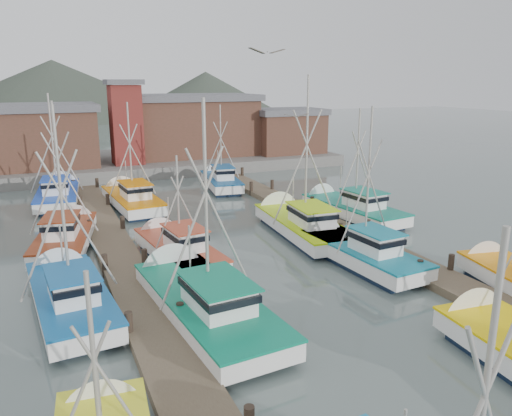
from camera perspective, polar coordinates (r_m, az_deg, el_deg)
name	(u,v)px	position (r m, az deg, el deg)	size (l,w,h in m)	color
ground	(291,288)	(24.33, 4.07, -9.07)	(260.00, 260.00, 0.00)	#485754
dock_left	(129,276)	(25.80, -14.33, -7.59)	(2.30, 46.00, 1.50)	brown
dock_right	(363,241)	(30.97, 12.14, -3.72)	(2.30, 46.00, 1.50)	brown
quay	(141,162)	(58.37, -13.04, 5.10)	(44.00, 16.00, 1.20)	gray
shed_left	(32,135)	(54.97, -24.27, 7.58)	(12.72, 8.48, 6.20)	brown
shed_center	(190,124)	(59.26, -7.50, 9.46)	(14.84, 9.54, 6.90)	brown
shed_right	(286,130)	(60.61, 3.50, 8.86)	(8.48, 6.36, 5.20)	brown
lookout_tower	(126,122)	(53.54, -14.65, 9.53)	(3.60, 3.60, 8.50)	maroon
distant_hills	(26,119)	(142.64, -24.82, 9.22)	(175.00, 140.00, 42.00)	#3B4439
boat_4	(201,300)	(21.50, -6.31, -10.42)	(4.12, 10.65, 10.05)	#0F1C33
boat_5	(356,251)	(27.66, 11.36, -4.87)	(3.64, 8.76, 9.16)	#0F1C33
boat_6	(69,294)	(23.35, -20.59, -9.22)	(3.89, 9.19, 9.54)	#0F1C33
boat_8	(176,248)	(27.95, -9.16, -4.57)	(3.48, 8.60, 6.58)	#0F1C33
boat_9	(300,223)	(32.40, 5.00, -1.76)	(4.39, 10.33, 10.95)	#0F1C33
boat_10	(67,235)	(31.95, -20.79, -2.91)	(4.41, 9.20, 9.33)	#0F1C33
boat_11	(348,208)	(36.82, 10.51, 0.02)	(3.83, 9.53, 8.67)	#0F1C33
boat_12	(131,199)	(40.25, -14.12, 1.05)	(3.63, 9.58, 8.94)	#0F1C33
boat_13	(220,181)	(46.20, -4.13, 3.14)	(3.67, 8.55, 8.24)	#0F1C33
boat_14	(58,193)	(43.90, -21.64, 1.56)	(3.99, 9.94, 9.59)	#0F1C33
gull_near	(267,52)	(18.21, 1.30, 17.43)	(1.53, 0.66, 0.24)	slate
gull_far	(296,116)	(29.11, 4.63, 10.45)	(1.54, 0.61, 0.24)	slate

